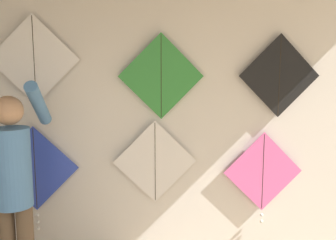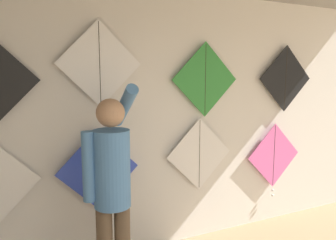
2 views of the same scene
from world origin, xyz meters
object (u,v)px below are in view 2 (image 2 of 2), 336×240
(kite_1, at_px, (98,173))
(kite_2, at_px, (199,154))
(kite_3, at_px, (274,157))
(kite_7, at_px, (286,79))
(kite_6, at_px, (205,80))
(shopkeeper, at_px, (112,183))
(kite_5, at_px, (100,64))

(kite_1, relative_size, kite_2, 1.25)
(kite_3, distance_m, kite_7, 1.01)
(kite_2, xyz_separation_m, kite_7, (1.24, 0.00, 0.85))
(kite_3, height_order, kite_6, kite_6)
(shopkeeper, xyz_separation_m, kite_2, (1.19, 0.59, -0.02))
(kite_2, xyz_separation_m, kite_3, (1.11, -0.00, -0.15))
(shopkeeper, distance_m, kite_2, 1.33)
(kite_2, relative_size, kite_5, 1.00)
(kite_3, relative_size, kite_7, 1.17)
(kite_1, xyz_separation_m, kite_5, (0.05, 0.00, 1.07))
(shopkeeper, height_order, kite_7, kite_7)
(kite_3, height_order, kite_7, kite_7)
(kite_5, distance_m, kite_6, 1.19)
(shopkeeper, xyz_separation_m, kite_6, (1.25, 0.59, 0.82))
(kite_1, relative_size, kite_5, 1.25)
(shopkeeper, distance_m, kite_1, 0.60)
(kite_2, bearing_deg, kite_7, 0.00)
(kite_3, height_order, kite_5, kite_5)
(shopkeeper, distance_m, kite_7, 2.63)
(shopkeeper, height_order, kite_1, shopkeeper)
(shopkeeper, relative_size, kite_7, 2.24)
(kite_2, height_order, kite_3, kite_2)
(kite_2, distance_m, kite_7, 1.51)
(kite_1, distance_m, kite_3, 2.28)
(kite_6, bearing_deg, kite_1, -179.98)
(kite_3, xyz_separation_m, kite_7, (0.13, 0.00, 1.00))
(kite_1, bearing_deg, kite_6, 0.02)
(kite_1, relative_size, kite_3, 1.07)
(kite_6, bearing_deg, kite_5, 180.00)
(kite_5, bearing_deg, kite_6, 0.00)
(kite_6, bearing_deg, kite_2, 180.00)
(shopkeeper, bearing_deg, kite_3, 19.89)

